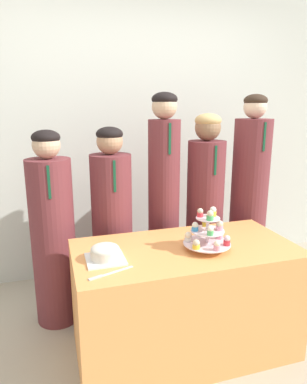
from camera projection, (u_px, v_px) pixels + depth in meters
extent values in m
cube|color=silver|center=(134.00, 131.00, 3.18)|extent=(9.00, 0.06, 2.70)
cube|color=#EF9951|center=(184.00, 299.00, 2.21)|extent=(1.38, 0.69, 0.72)
cube|color=white|center=(105.00, 259.00, 1.94)|extent=(0.22, 0.22, 0.01)
cylinder|color=silver|center=(105.00, 254.00, 1.94)|extent=(0.17, 0.17, 0.05)
ellipsoid|color=silver|center=(105.00, 249.00, 1.93)|extent=(0.16, 0.16, 0.06)
cube|color=silver|center=(118.00, 271.00, 1.81)|extent=(0.18, 0.08, 0.00)
cube|color=#B2B2B7|center=(96.00, 278.00, 1.74)|extent=(0.08, 0.05, 0.01)
cylinder|color=silver|center=(207.00, 234.00, 2.06)|extent=(0.02, 0.02, 0.20)
cylinder|color=silver|center=(207.00, 243.00, 2.08)|extent=(0.29, 0.29, 0.01)
cylinder|color=silver|center=(207.00, 231.00, 2.06)|extent=(0.20, 0.20, 0.01)
cylinder|color=silver|center=(208.00, 218.00, 2.04)|extent=(0.15, 0.15, 0.01)
cylinder|color=pink|center=(217.00, 248.00, 1.97)|extent=(0.04, 0.04, 0.03)
sphere|color=#F4E5C6|center=(217.00, 244.00, 1.96)|extent=(0.04, 0.04, 0.04)
cylinder|color=#E5333D|center=(227.00, 243.00, 2.04)|extent=(0.04, 0.04, 0.03)
sphere|color=silver|center=(227.00, 238.00, 2.03)|extent=(0.04, 0.04, 0.04)
cylinder|color=pink|center=(220.00, 236.00, 2.15)|extent=(0.04, 0.04, 0.03)
sphere|color=white|center=(220.00, 233.00, 2.14)|extent=(0.04, 0.04, 0.04)
cylinder|color=white|center=(200.00, 234.00, 2.19)|extent=(0.04, 0.04, 0.02)
sphere|color=white|center=(200.00, 231.00, 2.18)|extent=(0.04, 0.04, 0.04)
cylinder|color=white|center=(188.00, 239.00, 2.10)|extent=(0.05, 0.05, 0.02)
sphere|color=#F4E5C6|center=(188.00, 235.00, 2.10)|extent=(0.04, 0.04, 0.04)
cylinder|color=yellow|center=(196.00, 247.00, 1.99)|extent=(0.04, 0.04, 0.02)
sphere|color=beige|center=(196.00, 243.00, 1.98)|extent=(0.04, 0.04, 0.04)
cylinder|color=pink|center=(219.00, 228.00, 2.06)|extent=(0.04, 0.04, 0.03)
sphere|color=beige|center=(220.00, 224.00, 2.06)|extent=(0.04, 0.04, 0.04)
cylinder|color=yellow|center=(205.00, 224.00, 2.13)|extent=(0.04, 0.04, 0.03)
sphere|color=silver|center=(206.00, 220.00, 2.12)|extent=(0.04, 0.04, 0.04)
cylinder|color=#3893DB|center=(195.00, 229.00, 2.05)|extent=(0.04, 0.04, 0.02)
sphere|color=white|center=(195.00, 225.00, 2.04)|extent=(0.04, 0.04, 0.04)
cylinder|color=#4CB766|center=(210.00, 233.00, 1.98)|extent=(0.04, 0.04, 0.03)
sphere|color=white|center=(210.00, 229.00, 1.98)|extent=(0.04, 0.04, 0.04)
cylinder|color=yellow|center=(213.00, 214.00, 2.07)|extent=(0.04, 0.04, 0.03)
sphere|color=white|center=(213.00, 210.00, 2.06)|extent=(0.04, 0.04, 0.04)
cylinder|color=#E5333D|center=(200.00, 215.00, 2.05)|extent=(0.04, 0.04, 0.03)
sphere|color=beige|center=(200.00, 211.00, 2.05)|extent=(0.04, 0.04, 0.04)
cylinder|color=#4CB766|center=(210.00, 218.00, 1.99)|extent=(0.04, 0.04, 0.03)
sphere|color=beige|center=(210.00, 214.00, 1.99)|extent=(0.04, 0.04, 0.04)
cylinder|color=brown|center=(54.00, 243.00, 2.47)|extent=(0.31, 0.31, 1.22)
sphere|color=#D6AD89|center=(46.00, 145.00, 2.30)|extent=(0.19, 0.19, 0.19)
ellipsoid|color=black|center=(46.00, 137.00, 2.28)|extent=(0.19, 0.19, 0.10)
cube|color=#14472D|center=(49.00, 182.00, 2.20)|extent=(0.02, 0.01, 0.22)
cylinder|color=brown|center=(113.00, 236.00, 2.59)|extent=(0.30, 0.30, 1.23)
sphere|color=tan|center=(110.00, 141.00, 2.41)|extent=(0.19, 0.19, 0.19)
ellipsoid|color=black|center=(109.00, 134.00, 2.40)|extent=(0.19, 0.19, 0.10)
cube|color=#14472D|center=(115.00, 176.00, 2.33)|extent=(0.02, 0.01, 0.22)
cylinder|color=brown|center=(164.00, 216.00, 2.67)|extent=(0.24, 0.24, 1.48)
sphere|color=#D6AD89|center=(165.00, 106.00, 2.47)|extent=(0.19, 0.19, 0.19)
ellipsoid|color=black|center=(165.00, 99.00, 2.46)|extent=(0.19, 0.19, 0.10)
cube|color=#14472D|center=(170.00, 139.00, 2.41)|extent=(0.02, 0.01, 0.22)
cylinder|color=brown|center=(204.00, 221.00, 2.79)|extent=(0.30, 0.30, 1.31)
sphere|color=#8E6B4C|center=(208.00, 128.00, 2.61)|extent=(0.20, 0.20, 0.20)
ellipsoid|color=tan|center=(208.00, 121.00, 2.60)|extent=(0.20, 0.20, 0.11)
cube|color=#14472D|center=(216.00, 160.00, 2.53)|extent=(0.02, 0.01, 0.22)
cylinder|color=brown|center=(248.00, 208.00, 2.89)|extent=(0.30, 0.30, 1.47)
sphere|color=beige|center=(255.00, 107.00, 2.69)|extent=(0.18, 0.18, 0.18)
ellipsoid|color=#332319|center=(256.00, 100.00, 2.67)|extent=(0.18, 0.18, 0.10)
cube|color=#14472D|center=(265.00, 137.00, 2.60)|extent=(0.02, 0.01, 0.22)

